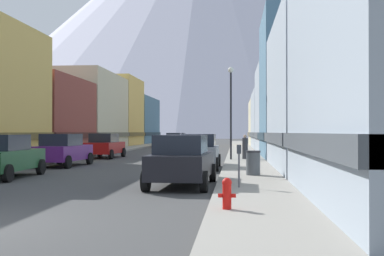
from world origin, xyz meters
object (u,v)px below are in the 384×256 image
(car_left_3, at_px, (105,146))
(car_driving_0, at_px, (178,140))
(fire_hydrant_near, at_px, (227,192))
(car_right_0, at_px, (182,160))
(trash_bin_right, at_px, (253,163))
(streetlamp_right, at_px, (231,99))
(pedestrian_0, at_px, (245,148))
(car_driving_1, at_px, (174,140))
(car_left_2, at_px, (63,150))
(car_right_1, at_px, (199,151))
(car_left_1, at_px, (3,156))
(parking_meter_near, at_px, (239,160))
(potted_plant_1, at_px, (25,151))

(car_left_3, xyz_separation_m, car_driving_0, (2.20, 26.08, 0.00))
(car_left_3, xyz_separation_m, fire_hydrant_near, (9.25, -23.24, -0.37))
(car_right_0, distance_m, trash_bin_right, 3.93)
(car_driving_0, distance_m, streetlamp_right, 30.59)
(car_driving_0, distance_m, pedestrian_0, 30.11)
(fire_hydrant_near, bearing_deg, car_driving_1, 98.83)
(trash_bin_right, bearing_deg, streetlamp_right, 95.18)
(car_left_2, xyz_separation_m, pedestrian_0, (10.05, 5.50, -0.03))
(car_right_1, distance_m, car_driving_0, 36.06)
(car_right_0, distance_m, streetlamp_right, 14.42)
(car_driving_1, relative_size, trash_bin_right, 4.49)
(car_driving_0, height_order, streetlamp_right, streetlamp_right)
(car_right_1, bearing_deg, car_driving_1, 99.66)
(car_left_3, bearing_deg, car_right_1, -51.54)
(car_driving_0, height_order, trash_bin_right, car_driving_0)
(car_left_3, bearing_deg, streetlamp_right, -21.20)
(fire_hydrant_near, distance_m, trash_bin_right, 8.71)
(car_left_1, relative_size, streetlamp_right, 0.76)
(car_left_3, relative_size, car_driving_1, 1.01)
(car_left_3, distance_m, parking_meter_near, 21.22)
(car_left_1, relative_size, potted_plant_1, 4.26)
(car_left_1, xyz_separation_m, streetlamp_right, (9.15, 11.73, 3.09))
(trash_bin_right, bearing_deg, car_right_0, -130.57)
(car_left_3, xyz_separation_m, car_right_0, (7.60, -17.55, 0.00))
(parking_meter_near, bearing_deg, streetlamp_right, 91.49)
(car_driving_0, bearing_deg, parking_meter_near, -80.73)
(car_right_1, height_order, car_driving_0, same)
(pedestrian_0, bearing_deg, streetlamp_right, -148.09)
(car_driving_1, bearing_deg, pedestrian_0, -72.67)
(car_left_3, bearing_deg, potted_plant_1, -117.11)
(car_driving_1, distance_m, pedestrian_0, 26.35)
(car_driving_1, distance_m, streetlamp_right, 26.81)
(streetlamp_right, bearing_deg, parking_meter_near, -88.51)
(car_left_2, distance_m, car_driving_0, 34.64)
(car_driving_0, xyz_separation_m, parking_meter_near, (7.35, -45.03, 0.11))
(car_left_2, bearing_deg, parking_meter_near, -47.60)
(fire_hydrant_near, bearing_deg, car_right_1, 96.88)
(car_left_1, xyz_separation_m, car_left_2, (-0.00, 6.79, 0.00))
(fire_hydrant_near, distance_m, pedestrian_0, 20.27)
(car_driving_0, distance_m, fire_hydrant_near, 49.82)
(trash_bin_right, bearing_deg, car_left_1, -176.00)
(car_right_0, bearing_deg, parking_meter_near, -35.61)
(fire_hydrant_near, bearing_deg, trash_bin_right, 84.07)
(car_left_2, xyz_separation_m, parking_meter_near, (9.55, -10.46, 0.11))
(car_right_0, height_order, pedestrian_0, car_right_0)
(car_right_0, relative_size, car_right_1, 1.01)
(car_right_0, bearing_deg, car_driving_1, 97.74)
(car_left_3, height_order, car_driving_0, same)
(car_left_1, height_order, car_left_3, same)
(car_right_1, bearing_deg, streetlamp_right, 75.57)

